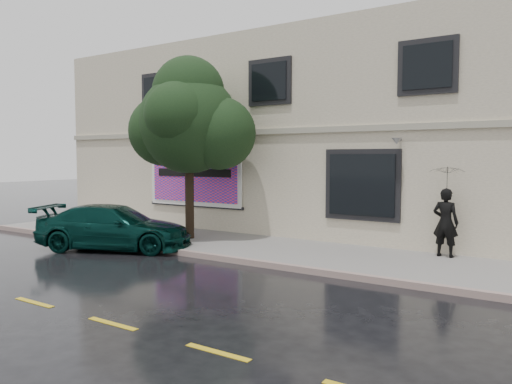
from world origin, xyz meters
The scene contains 11 objects.
ground centered at (0.00, 0.00, 0.00)m, with size 90.00×90.00×0.00m, color black.
sidewalk centered at (0.00, 3.25, 0.07)m, with size 20.00×3.50×0.15m, color gray.
curb centered at (0.00, 1.50, 0.07)m, with size 20.00×0.18×0.16m, color gray.
road_marking centered at (0.00, -3.50, 0.01)m, with size 19.00×0.12×0.01m, color gold.
building centered at (0.00, 9.00, 3.50)m, with size 20.00×8.12×7.00m.
billboard centered at (-3.20, 4.92, 2.05)m, with size 4.30×0.16×2.20m.
car centered at (-3.05, 1.07, 0.67)m, with size 2.03×4.60×1.34m, color #072A25.
pedestrian centered at (5.65, 4.60, 1.05)m, with size 0.66×0.43×1.81m, color black.
umbrella centered at (5.65, 4.60, 2.32)m, with size 0.96×0.96×0.71m, color black.
street_tree centered at (-1.96, 3.23, 3.82)m, with size 3.19×3.19×5.28m.
fire_hydrant centered at (-5.39, 1.80, 0.50)m, with size 0.30×0.28×0.73m.
Camera 1 is at (8.64, -8.94, 2.76)m, focal length 35.00 mm.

